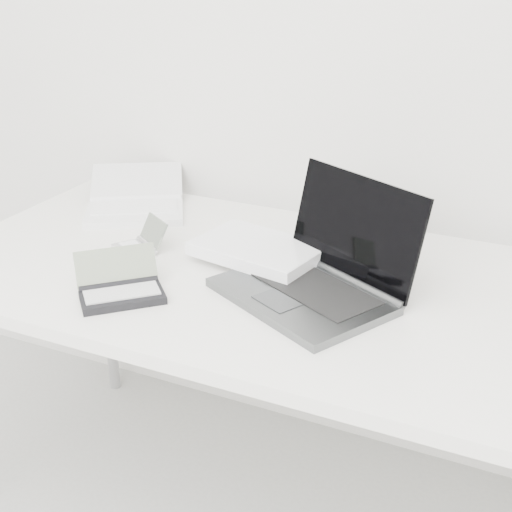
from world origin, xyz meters
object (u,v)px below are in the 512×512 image
at_px(palmtop_charcoal, 121,289).
at_px(netbook_open_white, 135,203).
at_px(laptop_large, 293,265).
at_px(desk, 275,295).

bearing_deg(palmtop_charcoal, netbook_open_white, 76.67).
height_order(laptop_large, palmtop_charcoal, laptop_large).
distance_m(netbook_open_white, palmtop_charcoal, 0.53).
height_order(desk, netbook_open_white, netbook_open_white).
bearing_deg(netbook_open_white, desk, -53.99).
bearing_deg(desk, netbook_open_white, 156.69).
height_order(laptop_large, netbook_open_white, laptop_large).
xyz_separation_m(netbook_open_white, palmtop_charcoal, (0.27, -0.46, -0.00)).
bearing_deg(desk, palmtop_charcoal, -137.90).
bearing_deg(desk, laptop_large, -6.81).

